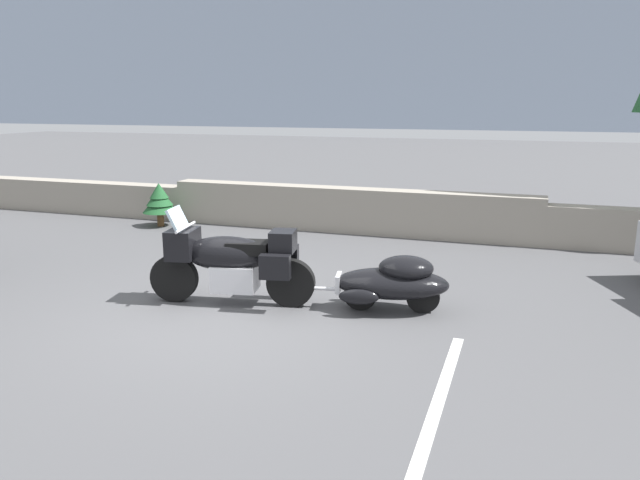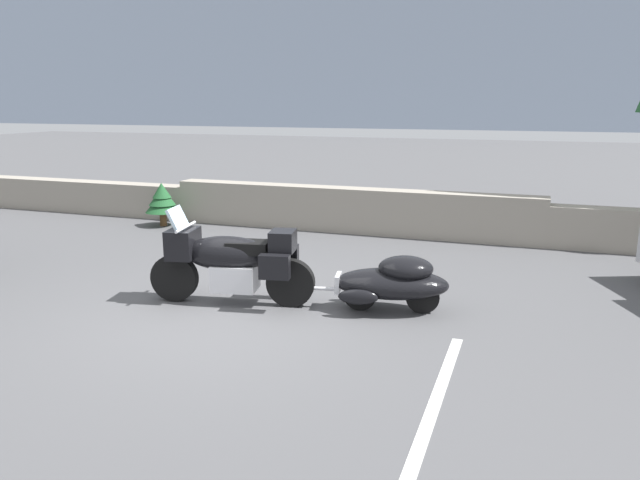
# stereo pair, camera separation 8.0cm
# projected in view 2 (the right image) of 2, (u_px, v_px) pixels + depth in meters

# --- Properties ---
(ground_plane) EXTENTS (80.00, 80.00, 0.00)m
(ground_plane) POSITION_uv_depth(u_px,v_px,m) (220.00, 318.00, 7.82)
(ground_plane) COLOR #4C4C4F
(stone_guard_wall) EXTENTS (24.00, 0.54, 0.95)m
(stone_guard_wall) POSITION_uv_depth(u_px,v_px,m) (339.00, 211.00, 13.02)
(stone_guard_wall) COLOR gray
(stone_guard_wall) RESTS_ON ground
(distant_ridgeline) EXTENTS (240.00, 80.00, 16.00)m
(distant_ridgeline) POSITION_uv_depth(u_px,v_px,m) (520.00, 67.00, 93.84)
(distant_ridgeline) COLOR #99A8BF
(distant_ridgeline) RESTS_ON ground
(touring_motorcycle) EXTENTS (2.29, 1.01, 1.33)m
(touring_motorcycle) POSITION_uv_depth(u_px,v_px,m) (231.00, 260.00, 8.27)
(touring_motorcycle) COLOR black
(touring_motorcycle) RESTS_ON ground
(car_shaped_trailer) EXTENTS (2.23, 0.99, 0.76)m
(car_shaped_trailer) POSITION_uv_depth(u_px,v_px,m) (392.00, 281.00, 7.99)
(car_shaped_trailer) COLOR black
(car_shaped_trailer) RESTS_ON ground
(pine_sapling_near) EXTENTS (0.76, 0.76, 0.97)m
(pine_sapling_near) POSITION_uv_depth(u_px,v_px,m) (162.00, 199.00, 13.51)
(pine_sapling_near) COLOR brown
(pine_sapling_near) RESTS_ON ground
(parking_stripe_marker) EXTENTS (0.12, 3.60, 0.01)m
(parking_stripe_marker) POSITION_uv_depth(u_px,v_px,m) (432.00, 411.00, 5.47)
(parking_stripe_marker) COLOR silver
(parking_stripe_marker) RESTS_ON ground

